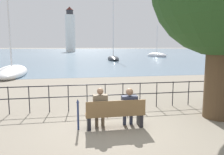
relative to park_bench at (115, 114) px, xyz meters
name	(u,v)px	position (x,y,z in m)	size (l,w,h in m)	color
ground_plane	(115,127)	(0.00, 0.06, -0.43)	(1000.00, 1000.00, 0.00)	gray
harbor_water	(74,50)	(0.00, 161.29, -0.43)	(600.00, 300.00, 0.01)	slate
park_bench	(115,114)	(0.00, 0.00, 0.00)	(1.83, 0.45, 0.90)	brown
seated_person_left	(100,106)	(-0.46, 0.08, 0.26)	(0.43, 0.35, 1.27)	brown
seated_person_right	(129,105)	(0.46, 0.08, 0.25)	(0.49, 0.35, 1.23)	#2D3347
promenade_railing	(105,92)	(0.00, 2.07, 0.26)	(11.66, 0.04, 1.05)	black
closed_umbrella	(78,113)	(-1.14, 0.05, 0.10)	(0.09, 0.09, 0.96)	navy
sailboat_0	(113,58)	(6.45, 34.57, -0.13)	(2.88, 8.48, 12.75)	black
sailboat_1	(12,71)	(-6.67, 14.59, -0.15)	(3.43, 8.76, 12.07)	white
sailboat_2	(157,55)	(19.83, 46.16, -0.11)	(4.23, 7.45, 8.18)	silver
harbor_lighthouse	(70,31)	(-1.86, 105.33, 9.76)	(4.73, 4.73, 21.92)	white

